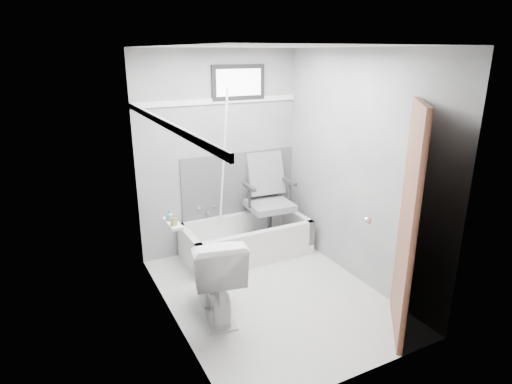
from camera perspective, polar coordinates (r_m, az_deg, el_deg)
floor at (r=4.49m, az=2.10°, el=-13.49°), size 2.60×2.60×0.00m
ceiling at (r=3.82m, az=2.53°, el=18.83°), size 2.60×2.60×0.00m
wall_back at (r=5.12m, az=-4.87°, el=5.10°), size 2.00×0.02×2.40m
wall_front at (r=2.99m, az=14.61°, el=-5.18°), size 2.00×0.02×2.40m
wall_left at (r=3.63m, az=-11.62°, el=-0.80°), size 0.02×2.60×2.40m
wall_right at (r=4.55m, az=13.36°, el=2.96°), size 0.02×2.60×2.40m
bathtub at (r=5.19m, az=-1.29°, el=-6.25°), size 1.50×0.70×0.42m
office_chair at (r=5.20m, az=1.85°, el=-0.95°), size 0.65×0.65×1.06m
toilet at (r=4.03m, az=-5.50°, el=-10.79°), size 0.63×0.91×0.82m
door at (r=3.77m, az=25.48°, el=-4.79°), size 0.78×0.78×2.00m
window at (r=5.09m, az=-2.37°, el=14.40°), size 0.66×0.04×0.40m
backerboard at (r=5.31m, az=-2.22°, el=1.16°), size 1.50×0.02×0.78m
trim_back at (r=5.01m, az=-5.00°, el=11.99°), size 2.00×0.02×0.06m
trim_left at (r=3.48m, az=-12.07°, el=8.92°), size 0.02×2.60×0.06m
pole at (r=4.92m, az=-4.43°, el=2.76°), size 0.02×0.39×1.92m
shelf at (r=3.90m, az=-11.04°, el=-4.09°), size 0.10×0.32×0.02m
soap_bottle_a at (r=3.80m, az=-10.90°, el=-3.62°), size 0.06×0.06×0.10m
soap_bottle_b at (r=3.93m, az=-11.48°, el=-3.01°), size 0.11×0.11×0.10m
faucet at (r=5.21m, az=-6.59°, el=-2.19°), size 0.26×0.10×0.16m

